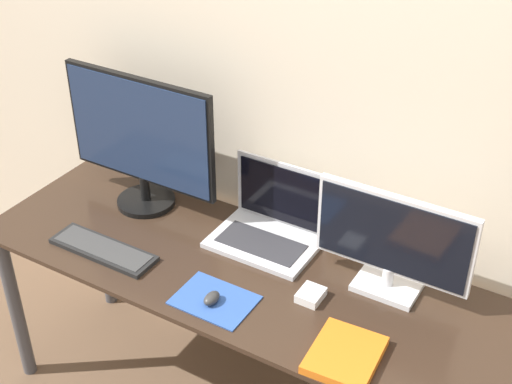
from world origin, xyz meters
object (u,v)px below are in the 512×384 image
Objects in this scene: monitor_right at (393,242)px; power_brick at (311,295)px; keyboard at (103,249)px; mouse at (213,299)px; monitor_left at (141,139)px; laptop at (271,222)px; book at (345,355)px.

monitor_right reaches higher than power_brick.
keyboard is at bearing -160.79° from monitor_right.
monitor_right is 7.59× the size of mouse.
keyboard is 0.47m from mouse.
monitor_left is 0.68m from mouse.
laptop is at bearing 140.71° from power_brick.
monitor_left is at bearing 167.78° from power_brick.
mouse is at bearing -3.76° from keyboard.
monitor_left reaches higher than book.
mouse is (0.47, -0.03, 0.01)m from keyboard.
keyboard is (-0.91, -0.32, -0.17)m from monitor_right.
mouse is at bearing -87.25° from laptop.
book is (0.98, -0.35, -0.26)m from monitor_left.
power_brick is (0.78, -0.17, -0.26)m from monitor_left.
laptop is 0.40m from mouse.
power_brick reaches higher than book.
laptop is at bearing 173.71° from monitor_right.
mouse is at bearing -141.44° from monitor_right.
laptop is at bearing 92.75° from mouse.
laptop is at bearing 139.62° from book.
mouse is (0.02, -0.40, -0.04)m from laptop.
monitor_left is 0.97m from monitor_right.
book is at bearing -0.07° from mouse.
power_brick is at bearing -39.29° from laptop.
monitor_left is 2.63× the size of book.
laptop is 1.54× the size of book.
keyboard is 0.74m from power_brick.
monitor_left is 7.11× the size of power_brick.
monitor_left is 1.07m from book.
monitor_left reaches higher than monitor_right.
monitor_left is at bearing 160.49° from book.
monitor_left is 1.71× the size of laptop.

